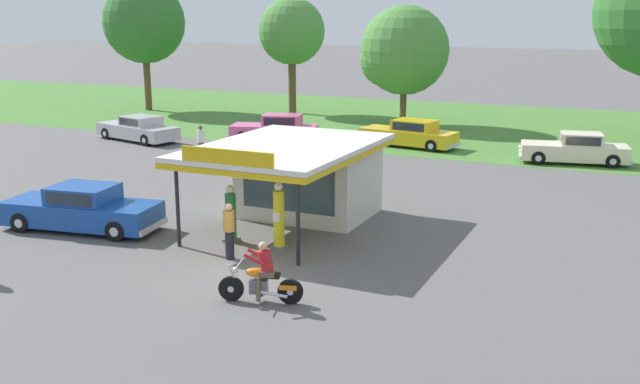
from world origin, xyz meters
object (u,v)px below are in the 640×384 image
at_px(bystander_standing_back_lot, 229,230).
at_px(parked_car_back_row_far_left, 409,134).
at_px(featured_classic_sedan, 82,210).
at_px(parked_car_second_row_spare, 138,129).
at_px(gas_pump_offside, 279,218).
at_px(parked_car_back_row_centre, 575,150).
at_px(motorcycle_with_rider, 262,278).
at_px(parked_car_back_row_centre_left, 276,129).
at_px(bystander_chatting_near_pumps, 201,141).
at_px(gas_pump_nearside, 231,216).

bearing_deg(bystander_standing_back_lot, parked_car_back_row_far_left, 92.81).
relative_size(featured_classic_sedan, parked_car_second_row_spare, 0.97).
xyz_separation_m(gas_pump_offside, parked_car_back_row_centre, (6.84, 17.63, -0.29)).
bearing_deg(parked_car_back_row_far_left, gas_pump_offside, -84.33).
distance_m(gas_pump_offside, motorcycle_with_rider, 4.26).
height_order(gas_pump_offside, parked_car_back_row_centre_left, gas_pump_offside).
relative_size(parked_car_second_row_spare, parked_car_back_row_centre_left, 1.08).
height_order(parked_car_second_row_spare, parked_car_back_row_far_left, parked_car_back_row_far_left).
bearing_deg(parked_car_second_row_spare, motorcycle_with_rider, -44.56).
bearing_deg(parked_car_back_row_centre_left, parked_car_back_row_far_left, 11.02).
height_order(featured_classic_sedan, bystander_chatting_near_pumps, bystander_chatting_near_pumps).
bearing_deg(featured_classic_sedan, gas_pump_offside, 7.76).
relative_size(featured_classic_sedan, bystander_standing_back_lot, 3.30).
distance_m(featured_classic_sedan, bystander_chatting_near_pumps, 12.25).
height_order(motorcycle_with_rider, bystander_standing_back_lot, bystander_standing_back_lot).
distance_m(motorcycle_with_rider, featured_classic_sedan, 9.04).
height_order(gas_pump_nearside, bystander_standing_back_lot, gas_pump_nearside).
relative_size(gas_pump_nearside, motorcycle_with_rider, 0.88).
relative_size(gas_pump_nearside, bystander_standing_back_lot, 1.08).
distance_m(parked_car_second_row_spare, bystander_standing_back_lot, 22.00).
relative_size(motorcycle_with_rider, parked_car_back_row_centre, 0.39).
height_order(parked_car_second_row_spare, parked_car_back_row_centre, parked_car_back_row_centre).
relative_size(parked_car_back_row_far_left, bystander_standing_back_lot, 3.33).
xyz_separation_m(parked_car_back_row_centre, parked_car_back_row_centre_left, (-16.18, -0.46, 0.03)).
bearing_deg(bystander_chatting_near_pumps, motorcycle_with_rider, -51.46).
height_order(gas_pump_offside, featured_classic_sedan, gas_pump_offside).
distance_m(gas_pump_nearside, parked_car_back_row_centre, 19.60).
bearing_deg(parked_car_back_row_centre, bystander_chatting_near_pumps, -158.34).
height_order(featured_classic_sedan, parked_car_second_row_spare, featured_classic_sedan).
bearing_deg(parked_car_second_row_spare, featured_classic_sedan, -57.12).
bearing_deg(bystander_chatting_near_pumps, parked_car_back_row_centre_left, 82.43).
height_order(bystander_standing_back_lot, bystander_chatting_near_pumps, bystander_chatting_near_pumps).
distance_m(motorcycle_with_rider, parked_car_back_row_far_left, 22.82).
xyz_separation_m(gas_pump_offside, motorcycle_with_rider, (1.61, -3.93, -0.31)).
distance_m(gas_pump_offside, parked_car_second_row_spare, 21.66).
bearing_deg(bystander_standing_back_lot, featured_classic_sedan, 175.17).
bearing_deg(bystander_chatting_near_pumps, gas_pump_offside, -46.88).
bearing_deg(parked_car_back_row_centre, bystander_standing_back_lot, -111.99).
bearing_deg(featured_classic_sedan, parked_car_second_row_spare, 122.88).
distance_m(featured_classic_sedan, parked_car_back_row_far_left, 20.22).
bearing_deg(bystander_chatting_near_pumps, parked_car_back_row_centre, 21.66).
xyz_separation_m(motorcycle_with_rider, parked_car_back_row_far_left, (-3.46, 22.56, 0.03)).
bearing_deg(parked_car_back_row_centre, parked_car_back_row_centre_left, -178.39).
xyz_separation_m(parked_car_back_row_centre_left, bystander_chatting_near_pumps, (-0.84, -6.30, 0.21)).
bearing_deg(gas_pump_nearside, parked_car_back_row_centre, 64.10).
height_order(featured_classic_sedan, parked_car_back_row_centre_left, parked_car_back_row_centre_left).
height_order(gas_pump_nearside, parked_car_back_row_centre, gas_pump_nearside).
height_order(parked_car_back_row_centre, parked_car_back_row_centre_left, parked_car_back_row_centre_left).
height_order(gas_pump_nearside, gas_pump_offside, gas_pump_offside).
bearing_deg(parked_car_back_row_centre, parked_car_back_row_far_left, 173.42).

